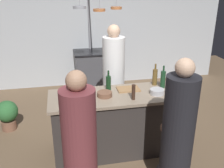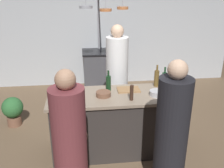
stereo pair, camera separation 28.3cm
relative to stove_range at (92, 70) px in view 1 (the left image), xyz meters
name	(u,v)px [view 1 (the left image)]	position (x,y,z in m)	size (l,w,h in m)	color
ground_plane	(114,149)	(0.00, -2.45, -0.45)	(9.00, 9.00, 0.00)	brown
back_wall	(89,30)	(0.00, 0.40, 0.85)	(6.40, 0.16, 2.60)	#B2B7BC
kitchen_island	(114,123)	(0.00, -2.45, 0.01)	(1.80, 0.72, 0.90)	#332D2B
stove_range	(92,70)	(0.00, 0.00, 0.00)	(0.80, 0.64, 0.89)	#47474C
chef	(114,80)	(0.16, -1.63, 0.36)	(0.37, 0.37, 1.73)	white
bar_stool_right	(169,148)	(0.59, -3.07, -0.07)	(0.28, 0.28, 0.68)	#4C4C51
guest_right	(177,137)	(0.51, -3.42, 0.33)	(0.35, 0.35, 1.67)	black
bar_stool_left	(83,158)	(-0.51, -3.07, -0.07)	(0.28, 0.28, 0.68)	#4C4C51
guest_left	(80,153)	(-0.57, -3.47, 0.31)	(0.34, 0.34, 1.63)	brown
overhead_pot_rack	(94,19)	(0.00, -0.47, 1.22)	(0.87, 1.38, 2.17)	gray
potted_plant	(7,114)	(-1.64, -1.53, -0.15)	(0.36, 0.36, 0.52)	brown
cutting_board	(128,89)	(0.24, -2.31, 0.46)	(0.32, 0.22, 0.02)	#997047
pepper_mill	(133,92)	(0.22, -2.65, 0.56)	(0.05, 0.05, 0.21)	#382319
wine_bottle_amber	(155,77)	(0.67, -2.21, 0.58)	(0.07, 0.07, 0.33)	brown
wine_bottle_red	(108,83)	(-0.05, -2.30, 0.57)	(0.07, 0.07, 0.30)	#143319
wine_bottle_green	(163,79)	(0.75, -2.33, 0.58)	(0.07, 0.07, 0.33)	#193D23
wine_glass_by_chef	(74,89)	(-0.55, -2.40, 0.56)	(0.07, 0.07, 0.15)	silver
wine_glass_near_right_guest	(78,92)	(-0.49, -2.50, 0.56)	(0.07, 0.07, 0.15)	silver
mixing_bowl_steel	(157,92)	(0.59, -2.55, 0.49)	(0.20, 0.20, 0.07)	#B7B7BC
mixing_bowl_wooden	(105,94)	(-0.14, -2.48, 0.49)	(0.20, 0.20, 0.06)	brown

